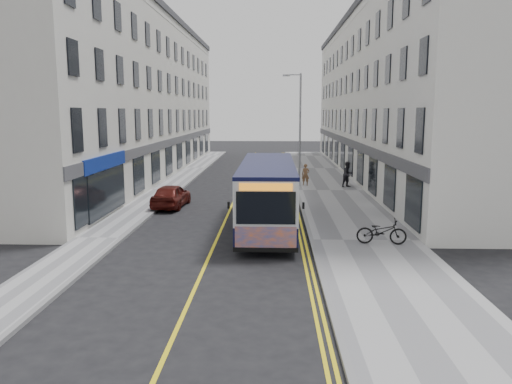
# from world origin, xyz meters

# --- Properties ---
(ground) EXTENTS (140.00, 140.00, 0.00)m
(ground) POSITION_xyz_m (0.00, 0.00, 0.00)
(ground) COLOR black
(ground) RESTS_ON ground
(pavement_east) EXTENTS (4.50, 64.00, 0.12)m
(pavement_east) POSITION_xyz_m (6.25, 12.00, 0.06)
(pavement_east) COLOR #949496
(pavement_east) RESTS_ON ground
(pavement_west) EXTENTS (2.00, 64.00, 0.12)m
(pavement_west) POSITION_xyz_m (-5.00, 12.00, 0.06)
(pavement_west) COLOR #949496
(pavement_west) RESTS_ON ground
(kerb_east) EXTENTS (0.18, 64.00, 0.13)m
(kerb_east) POSITION_xyz_m (4.00, 12.00, 0.07)
(kerb_east) COLOR slate
(kerb_east) RESTS_ON ground
(kerb_west) EXTENTS (0.18, 64.00, 0.13)m
(kerb_west) POSITION_xyz_m (-4.00, 12.00, 0.07)
(kerb_west) COLOR slate
(kerb_west) RESTS_ON ground
(road_centre_line) EXTENTS (0.12, 64.00, 0.01)m
(road_centre_line) POSITION_xyz_m (0.00, 12.00, 0.00)
(road_centre_line) COLOR yellow
(road_centre_line) RESTS_ON ground
(road_dbl_yellow_inner) EXTENTS (0.10, 64.00, 0.01)m
(road_dbl_yellow_inner) POSITION_xyz_m (3.55, 12.00, 0.00)
(road_dbl_yellow_inner) COLOR yellow
(road_dbl_yellow_inner) RESTS_ON ground
(road_dbl_yellow_outer) EXTENTS (0.10, 64.00, 0.01)m
(road_dbl_yellow_outer) POSITION_xyz_m (3.75, 12.00, 0.00)
(road_dbl_yellow_outer) COLOR yellow
(road_dbl_yellow_outer) RESTS_ON ground
(terrace_east) EXTENTS (6.00, 46.00, 13.00)m
(terrace_east) POSITION_xyz_m (11.50, 21.00, 6.50)
(terrace_east) COLOR silver
(terrace_east) RESTS_ON ground
(terrace_west) EXTENTS (6.00, 46.00, 13.00)m
(terrace_west) POSITION_xyz_m (-9.00, 21.00, 6.50)
(terrace_west) COLOR beige
(terrace_west) RESTS_ON ground
(streetlamp) EXTENTS (1.32, 0.18, 8.00)m
(streetlamp) POSITION_xyz_m (4.17, 14.00, 4.38)
(streetlamp) COLOR gray
(streetlamp) RESTS_ON ground
(city_bus) EXTENTS (2.47, 10.55, 3.06)m
(city_bus) POSITION_xyz_m (2.13, 1.42, 1.68)
(city_bus) COLOR black
(city_bus) RESTS_ON ground
(bicycle) EXTENTS (2.03, 0.88, 1.04)m
(bicycle) POSITION_xyz_m (6.75, -1.85, 0.64)
(bicycle) COLOR black
(bicycle) RESTS_ON pavement_east
(pedestrian_near) EXTENTS (0.62, 0.46, 1.55)m
(pedestrian_near) POSITION_xyz_m (4.70, 14.17, 0.89)
(pedestrian_near) COLOR brown
(pedestrian_near) RESTS_ON pavement_east
(pedestrian_far) EXTENTS (1.10, 1.03, 1.80)m
(pedestrian_far) POSITION_xyz_m (7.63, 13.50, 1.02)
(pedestrian_far) COLOR black
(pedestrian_far) RESTS_ON pavement_east
(car_white) EXTENTS (1.62, 3.97, 1.28)m
(car_white) POSITION_xyz_m (2.65, 19.51, 0.64)
(car_white) COLOR white
(car_white) RESTS_ON ground
(car_maroon) EXTENTS (1.84, 4.04, 1.34)m
(car_maroon) POSITION_xyz_m (-3.40, 6.20, 0.67)
(car_maroon) COLOR #4B110C
(car_maroon) RESTS_ON ground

